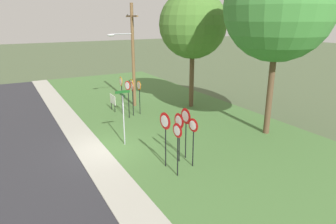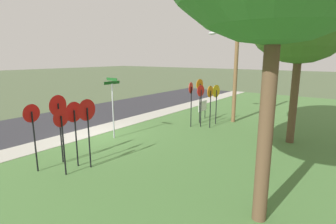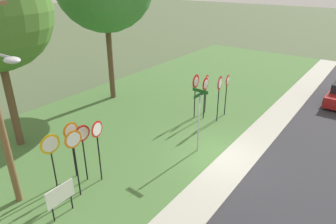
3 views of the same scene
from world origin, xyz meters
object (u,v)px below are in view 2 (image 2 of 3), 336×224
Objects in this scene: stop_sign_near_left at (191,95)px; yield_sign_center at (32,122)px; stop_sign_far_left at (201,97)px; oak_tree_left at (303,7)px; yield_sign_far_right at (61,126)px; yield_sign_far_left at (74,118)px; notice_board at (203,107)px; stop_sign_near_right at (210,98)px; street_name_post at (113,103)px; utility_pole at (234,54)px; stop_sign_far_right at (216,96)px; yield_sign_near_left at (58,112)px; stop_sign_far_center at (200,91)px; yield_sign_near_right at (87,117)px.

stop_sign_near_left is 1.07× the size of yield_sign_center.
stop_sign_far_left is 6.83m from oak_tree_left.
oak_tree_left reaches higher than yield_sign_far_right.
yield_sign_far_left is (7.65, -0.44, -0.04)m from stop_sign_near_left.
stop_sign_near_left is at bearing 9.92° from notice_board.
stop_sign_near_left is 7.12m from oak_tree_left.
oak_tree_left is at bearing 88.72° from stop_sign_near_right.
yield_sign_far_right is 0.78× the size of street_name_post.
utility_pole is at bearing 164.30° from stop_sign_far_left.
stop_sign_far_right is 1.80m from notice_board.
yield_sign_far_right is (0.61, 1.16, -0.26)m from yield_sign_near_left.
stop_sign_far_left and yield_sign_far_left have the same top height.
utility_pole reaches higher than stop_sign_far_left.
street_name_post reaches higher than stop_sign_far_center.
stop_sign_far_left is 1.00× the size of yield_sign_center.
oak_tree_left is (0.77, 5.62, 4.35)m from stop_sign_far_center.
stop_sign_far_center is 1.11× the size of yield_sign_far_left.
stop_sign_far_center is (-1.15, -0.06, 0.09)m from stop_sign_near_left.
yield_sign_far_left is (9.13, -1.36, 0.08)m from stop_sign_far_right.
yield_sign_near_left is (7.77, -1.27, 0.12)m from stop_sign_near_left.
stop_sign_far_center reaches higher than yield_sign_center.
oak_tree_left is at bearing 141.58° from yield_sign_near_right.
stop_sign_near_right is at bearing 169.61° from yield_sign_near_right.
oak_tree_left reaches higher than yield_sign_far_left.
utility_pole is at bearing 157.52° from street_name_post.
stop_sign_far_right is at bearing -103.42° from oak_tree_left.
stop_sign_far_right is at bearing 157.06° from street_name_post.
yield_sign_near_right is 0.56m from yield_sign_far_left.
yield_sign_near_left is 1.34m from yield_sign_far_right.
utility_pole reaches higher than street_name_post.
stop_sign_near_right is at bearing 164.98° from yield_sign_far_left.
stop_sign_near_left is at bearing 9.01° from stop_sign_far_center.
utility_pole is (-2.25, 0.41, 2.49)m from stop_sign_near_right.
stop_sign_near_right is 0.32× the size of utility_pole.
yield_sign_far_left is at bearing 139.64° from yield_sign_center.
yield_sign_near_right reaches higher than yield_sign_far_right.
stop_sign_far_center is at bearing 164.18° from street_name_post.
stop_sign_far_center is 1.06× the size of yield_sign_near_right.
yield_sign_near_left is 1.38m from yield_sign_near_right.
yield_sign_far_left is 0.81m from yield_sign_far_right.
yield_sign_center is at bearing -0.53° from stop_sign_far_center.
utility_pole reaches higher than notice_board.
stop_sign_near_left is at bearing -66.95° from stop_sign_near_right.
stop_sign_far_right is 0.31× the size of utility_pole.
stop_sign_far_center is at bearing -44.31° from utility_pole.
yield_sign_near_left reaches higher than notice_board.
stop_sign_far_center is at bearing 166.74° from yield_sign_center.
notice_board is (-1.75, -1.46, -0.98)m from stop_sign_near_right.
yield_sign_far_right is at bearing 1.01° from notice_board.
yield_sign_far_right is (0.95, -0.18, -0.20)m from yield_sign_near_right.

